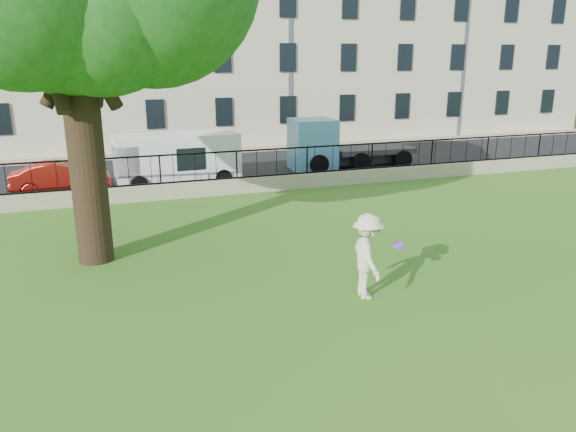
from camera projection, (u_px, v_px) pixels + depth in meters
name	position (u px, v px, depth m)	size (l,w,h in m)	color
ground	(379.00, 322.00, 11.73)	(120.00, 120.00, 0.00)	#33741B
retaining_wall	(237.00, 186.00, 22.53)	(50.00, 0.40, 0.60)	gray
iron_railing	(237.00, 165.00, 22.30)	(50.00, 0.05, 1.13)	black
street	(213.00, 171.00, 26.88)	(60.00, 9.00, 0.01)	black
sidewalk	(194.00, 152.00, 31.58)	(60.00, 1.40, 0.12)	gray
building_row	(173.00, 28.00, 34.82)	(56.40, 10.40, 13.80)	beige
man	(368.00, 256.00, 12.69)	(1.28, 0.74, 1.98)	beige
frisbee	(398.00, 245.00, 13.27)	(0.27, 0.27, 0.03)	#882AF1
red_sedan	(61.00, 177.00, 22.52)	(1.32, 3.78, 1.25)	#A61C14
white_van	(177.00, 159.00, 23.86)	(5.13, 2.00, 2.16)	white
blue_truck	(349.00, 143.00, 27.36)	(5.81, 2.06, 2.43)	#569ACA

